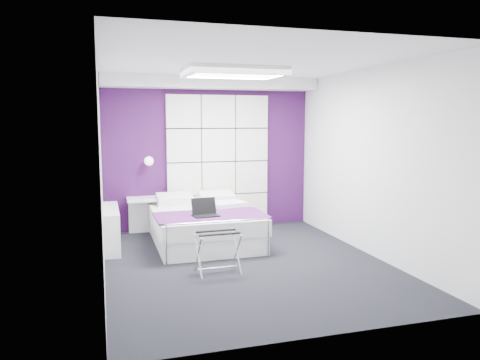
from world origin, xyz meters
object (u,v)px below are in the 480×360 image
object	(u,v)px
bed	(204,225)
wall_lamp	(149,161)
nightstand	(142,199)
luggage_rack	(218,252)
radiator	(111,228)
laptop	(205,212)

from	to	relation	value
bed	wall_lamp	bearing A→B (deg)	130.16
nightstand	luggage_rack	xyz separation A→B (m)	(0.73, -2.25, -0.34)
radiator	bed	bearing A→B (deg)	-4.58
wall_lamp	laptop	world-z (taller)	wall_lamp
radiator	bed	size ratio (longest dim) A/B	0.63
luggage_rack	laptop	size ratio (longest dim) A/B	1.45
luggage_rack	laptop	world-z (taller)	laptop
radiator	luggage_rack	distance (m)	1.97
bed	nightstand	size ratio (longest dim) A/B	3.90
radiator	luggage_rack	bearing A→B (deg)	-50.91
wall_lamp	nightstand	size ratio (longest dim) A/B	0.31
nightstand	wall_lamp	bearing A→B (deg)	17.25
radiator	bed	world-z (taller)	bed
radiator	nightstand	size ratio (longest dim) A/B	2.47
nightstand	bed	bearing A→B (deg)	-43.88
wall_lamp	bed	xyz separation A→B (m)	(0.73, -0.87, -0.94)
radiator	laptop	distance (m)	1.46
wall_lamp	luggage_rack	world-z (taller)	wall_lamp
laptop	luggage_rack	bearing A→B (deg)	-99.40
nightstand	laptop	distance (m)	1.55
wall_lamp	radiator	bearing A→B (deg)	-130.10
luggage_rack	laptop	distance (m)	0.97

